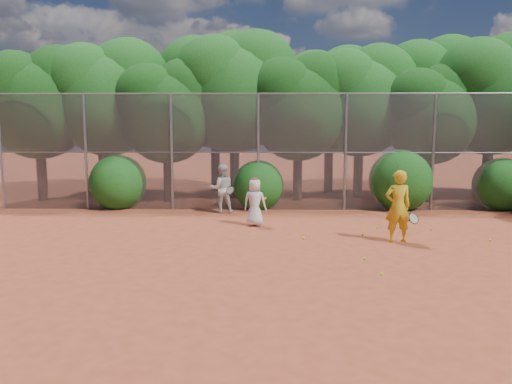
{
  "coord_description": "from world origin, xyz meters",
  "views": [
    {
      "loc": [
        -0.7,
        -11.21,
        2.98
      ],
      "look_at": [
        -1.0,
        2.5,
        1.1
      ],
      "focal_mm": 35.0,
      "sensor_mm": 36.0,
      "label": 1
    }
  ],
  "objects": [
    {
      "name": "tree_0",
      "position": [
        -9.44,
        8.04,
        3.93
      ],
      "size": [
        4.38,
        3.81,
        6.0
      ],
      "color": "black",
      "rests_on": "ground"
    },
    {
      "name": "bush_2",
      "position": [
        4.0,
        6.3,
        1.1
      ],
      "size": [
        2.2,
        2.2,
        2.2
      ],
      "primitive_type": "sphere",
      "color": "#134E13",
      "rests_on": "ground"
    },
    {
      "name": "tree_11",
      "position": [
        2.06,
        10.64,
        4.16
      ],
      "size": [
        4.64,
        4.03,
        6.35
      ],
      "color": "black",
      "rests_on": "ground"
    },
    {
      "name": "ball_5",
      "position": [
        2.48,
        2.89,
        0.03
      ],
      "size": [
        0.07,
        0.07,
        0.07
      ],
      "primitive_type": "sphere",
      "color": "yellow",
      "rests_on": "ground"
    },
    {
      "name": "bush_3",
      "position": [
        7.5,
        6.3,
        0.95
      ],
      "size": [
        1.9,
        1.9,
        1.9
      ],
      "primitive_type": "sphere",
      "color": "#134E13",
      "rests_on": "ground"
    },
    {
      "name": "ball_0",
      "position": [
        1.88,
        1.94,
        0.03
      ],
      "size": [
        0.07,
        0.07,
        0.07
      ],
      "primitive_type": "sphere",
      "color": "yellow",
      "rests_on": "ground"
    },
    {
      "name": "tree_10",
      "position": [
        -2.93,
        11.05,
        4.63
      ],
      "size": [
        5.15,
        4.48,
        7.06
      ],
      "color": "black",
      "rests_on": "ground"
    },
    {
      "name": "tree_2",
      "position": [
        -4.45,
        7.83,
        3.58
      ],
      "size": [
        3.99,
        3.47,
        5.47
      ],
      "color": "black",
      "rests_on": "ground"
    },
    {
      "name": "tree_12",
      "position": [
        6.56,
        11.24,
        4.51
      ],
      "size": [
        5.02,
        4.37,
        6.88
      ],
      "color": "black",
      "rests_on": "ground"
    },
    {
      "name": "tree_7",
      "position": [
        8.06,
        8.64,
        4.28
      ],
      "size": [
        4.77,
        4.14,
        6.53
      ],
      "color": "black",
      "rests_on": "ground"
    },
    {
      "name": "tree_4",
      "position": [
        0.55,
        8.24,
        3.76
      ],
      "size": [
        4.19,
        3.64,
        5.73
      ],
      "color": "black",
      "rests_on": "ground"
    },
    {
      "name": "tree_9",
      "position": [
        -7.94,
        10.84,
        4.34
      ],
      "size": [
        4.83,
        4.2,
        6.62
      ],
      "color": "black",
      "rests_on": "ground"
    },
    {
      "name": "tree_5",
      "position": [
        3.06,
        9.04,
        4.05
      ],
      "size": [
        4.51,
        3.92,
        6.17
      ],
      "color": "black",
      "rests_on": "ground"
    },
    {
      "name": "player_yellow",
      "position": [
        2.6,
        1.24,
        0.92
      ],
      "size": [
        0.88,
        0.6,
        1.83
      ],
      "rotation": [
        0.0,
        0.0,
        3.26
      ],
      "color": "gold",
      "rests_on": "ground"
    },
    {
      "name": "tree_6",
      "position": [
        5.55,
        8.03,
        3.47
      ],
      "size": [
        3.86,
        3.36,
        5.29
      ],
      "color": "black",
      "rests_on": "ground"
    },
    {
      "name": "bush_1",
      "position": [
        -1.0,
        6.3,
        0.9
      ],
      "size": [
        1.8,
        1.8,
        1.8
      ],
      "primitive_type": "sphere",
      "color": "#134E13",
      "rests_on": "ground"
    },
    {
      "name": "tree_1",
      "position": [
        -6.94,
        8.54,
        4.16
      ],
      "size": [
        4.64,
        4.03,
        6.35
      ],
      "color": "black",
      "rests_on": "ground"
    },
    {
      "name": "ball_6",
      "position": [
        1.46,
        -0.49,
        0.03
      ],
      "size": [
        0.07,
        0.07,
        0.07
      ],
      "primitive_type": "sphere",
      "color": "yellow",
      "rests_on": "ground"
    },
    {
      "name": "player_teen",
      "position": [
        -1.05,
        3.19,
        0.71
      ],
      "size": [
        0.78,
        0.61,
        1.42
      ],
      "rotation": [
        0.0,
        0.0,
        2.88
      ],
      "color": "white",
      "rests_on": "ground"
    },
    {
      "name": "fence_back",
      "position": [
        -0.12,
        6.0,
        2.05
      ],
      "size": [
        20.05,
        0.09,
        4.03
      ],
      "color": "gray",
      "rests_on": "ground"
    },
    {
      "name": "ball_1",
      "position": [
        3.93,
        2.64,
        0.03
      ],
      "size": [
        0.07,
        0.07,
        0.07
      ],
      "primitive_type": "sphere",
      "color": "yellow",
      "rests_on": "ground"
    },
    {
      "name": "ball_3",
      "position": [
        5.0,
        1.34,
        0.03
      ],
      "size": [
        0.07,
        0.07,
        0.07
      ],
      "primitive_type": "sphere",
      "color": "yellow",
      "rests_on": "ground"
    },
    {
      "name": "player_white",
      "position": [
        -2.21,
        5.4,
        0.81
      ],
      "size": [
        0.92,
        0.82,
        1.63
      ],
      "rotation": [
        0.0,
        0.0,
        3.32
      ],
      "color": "silver",
      "rests_on": "ground"
    },
    {
      "name": "tree_3",
      "position": [
        -1.94,
        8.84,
        4.4
      ],
      "size": [
        4.89,
        4.26,
        6.7
      ],
      "color": "black",
      "rests_on": "ground"
    },
    {
      "name": "ball_2",
      "position": [
        1.58,
        -1.59,
        0.03
      ],
      "size": [
        0.07,
        0.07,
        0.07
      ],
      "primitive_type": "sphere",
      "color": "yellow",
      "rests_on": "ground"
    },
    {
      "name": "bush_0",
      "position": [
        -6.0,
        6.3,
        1.0
      ],
      "size": [
        2.0,
        2.0,
        2.0
      ],
      "primitive_type": "sphere",
      "color": "#134E13",
      "rests_on": "ground"
    },
    {
      "name": "ground",
      "position": [
        0.0,
        0.0,
        0.0
      ],
      "size": [
        80.0,
        80.0,
        0.0
      ],
      "primitive_type": "plane",
      "color": "#9C3D23",
      "rests_on": "ground"
    },
    {
      "name": "ball_4",
      "position": [
        0.26,
        1.48,
        0.03
      ],
      "size": [
        0.07,
        0.07,
        0.07
      ],
      "primitive_type": "sphere",
      "color": "yellow",
      "rests_on": "ground"
    }
  ]
}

